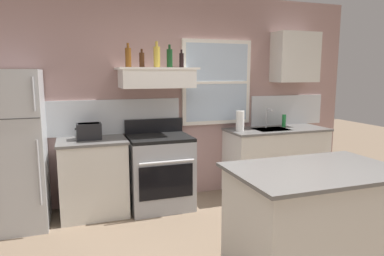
% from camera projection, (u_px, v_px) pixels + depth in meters
% --- Properties ---
extents(back_wall, '(5.40, 0.11, 2.70)m').
position_uv_depth(back_wall, '(173.00, 98.00, 4.65)').
color(back_wall, gray).
rests_on(back_wall, ground_plane).
extents(refrigerator, '(0.70, 0.72, 1.72)m').
position_uv_depth(refrigerator, '(10.00, 150.00, 3.74)').
color(refrigerator, '#B7BABC').
rests_on(refrigerator, ground_plane).
extents(counter_left_of_stove, '(0.79, 0.63, 0.91)m').
position_uv_depth(counter_left_of_stove, '(93.00, 177.00, 4.14)').
color(counter_left_of_stove, silver).
rests_on(counter_left_of_stove, ground_plane).
extents(toaster, '(0.30, 0.20, 0.19)m').
position_uv_depth(toaster, '(89.00, 131.00, 4.06)').
color(toaster, black).
rests_on(toaster, counter_left_of_stove).
extents(stove_range, '(0.76, 0.69, 1.09)m').
position_uv_depth(stove_range, '(160.00, 171.00, 4.36)').
color(stove_range, '#9EA0A5').
rests_on(stove_range, ground_plane).
extents(range_hood_shelf, '(0.96, 0.52, 0.24)m').
position_uv_depth(range_hood_shelf, '(156.00, 78.00, 4.27)').
color(range_hood_shelf, white).
extents(bottle_amber_wine, '(0.07, 0.07, 0.29)m').
position_uv_depth(bottle_amber_wine, '(128.00, 57.00, 4.17)').
color(bottle_amber_wine, brown).
rests_on(bottle_amber_wine, range_hood_shelf).
extents(bottle_brown_stout, '(0.06, 0.06, 0.22)m').
position_uv_depth(bottle_brown_stout, '(142.00, 60.00, 4.21)').
color(bottle_brown_stout, '#381E0F').
rests_on(bottle_brown_stout, range_hood_shelf).
extents(bottle_champagne_gold_foil, '(0.08, 0.08, 0.31)m').
position_uv_depth(bottle_champagne_gold_foil, '(157.00, 57.00, 4.22)').
color(bottle_champagne_gold_foil, '#B29333').
rests_on(bottle_champagne_gold_foil, range_hood_shelf).
extents(bottle_dark_green_wine, '(0.07, 0.07, 0.28)m').
position_uv_depth(bottle_dark_green_wine, '(170.00, 58.00, 4.27)').
color(bottle_dark_green_wine, '#143819').
rests_on(bottle_dark_green_wine, range_hood_shelf).
extents(bottle_balsamic_dark, '(0.06, 0.06, 0.22)m').
position_uv_depth(bottle_balsamic_dark, '(182.00, 60.00, 4.33)').
color(bottle_balsamic_dark, black).
rests_on(bottle_balsamic_dark, range_hood_shelf).
extents(counter_right_with_sink, '(1.43, 0.63, 0.91)m').
position_uv_depth(counter_right_with_sink, '(276.00, 160.00, 4.94)').
color(counter_right_with_sink, silver).
rests_on(counter_right_with_sink, ground_plane).
extents(sink_faucet, '(0.03, 0.17, 0.28)m').
position_uv_depth(sink_faucet, '(267.00, 116.00, 4.90)').
color(sink_faucet, silver).
rests_on(sink_faucet, counter_right_with_sink).
extents(paper_towel_roll, '(0.11, 0.11, 0.27)m').
position_uv_depth(paper_towel_roll, '(240.00, 121.00, 4.66)').
color(paper_towel_roll, white).
rests_on(paper_towel_roll, counter_right_with_sink).
extents(dish_soap_bottle, '(0.06, 0.06, 0.18)m').
position_uv_depth(dish_soap_bottle, '(284.00, 121.00, 5.01)').
color(dish_soap_bottle, '#268C3F').
rests_on(dish_soap_bottle, counter_right_with_sink).
extents(kitchen_island, '(1.40, 0.90, 0.91)m').
position_uv_depth(kitchen_island, '(314.00, 221.00, 2.90)').
color(kitchen_island, silver).
rests_on(kitchen_island, ground_plane).
extents(upper_cabinet_right, '(0.64, 0.32, 0.70)m').
position_uv_depth(upper_cabinet_right, '(295.00, 57.00, 4.96)').
color(upper_cabinet_right, silver).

